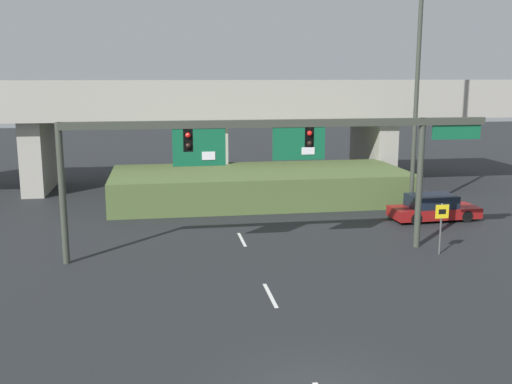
{
  "coord_description": "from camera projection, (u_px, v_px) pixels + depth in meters",
  "views": [
    {
      "loc": [
        -3.7,
        -12.87,
        7.7
      ],
      "look_at": [
        0.0,
        10.13,
        3.13
      ],
      "focal_mm": 42.0,
      "sensor_mm": 36.0,
      "label": 1
    }
  ],
  "objects": [
    {
      "name": "signal_gantry",
      "position": [
        272.0,
        144.0,
        25.28
      ],
      "size": [
        18.39,
        0.44,
        5.85
      ],
      "color": "#383D33",
      "rests_on": "ground"
    },
    {
      "name": "grass_embankment",
      "position": [
        259.0,
        186.0,
        36.99
      ],
      "size": [
        17.92,
        7.38,
        1.92
      ],
      "color": "#4C6033",
      "rests_on": "ground"
    },
    {
      "name": "highway_light_pole_near",
      "position": [
        419.0,
        44.0,
        32.02
      ],
      "size": [
        0.7,
        0.36,
        17.89
      ],
      "color": "#383D33",
      "rests_on": "ground"
    },
    {
      "name": "parked_sedan_near_right",
      "position": [
        433.0,
        208.0,
        32.2
      ],
      "size": [
        4.77,
        2.08,
        1.38
      ],
      "rotation": [
        0.0,
        0.0,
        0.04
      ],
      "color": "maroon",
      "rests_on": "ground"
    },
    {
      "name": "speed_limit_sign",
      "position": [
        441.0,
        221.0,
        25.83
      ],
      "size": [
        0.6,
        0.11,
        2.27
      ],
      "color": "#4C4C4C",
      "rests_on": "ground"
    },
    {
      "name": "lane_markings",
      "position": [
        242.0,
        240.0,
        28.44
      ],
      "size": [
        0.14,
        32.09,
        0.01
      ],
      "color": "silver",
      "rests_on": "ground"
    },
    {
      "name": "overpass_bridge",
      "position": [
        213.0,
        113.0,
        41.69
      ],
      "size": [
        41.53,
        8.0,
        7.38
      ],
      "color": "#A39E93",
      "rests_on": "ground"
    }
  ]
}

